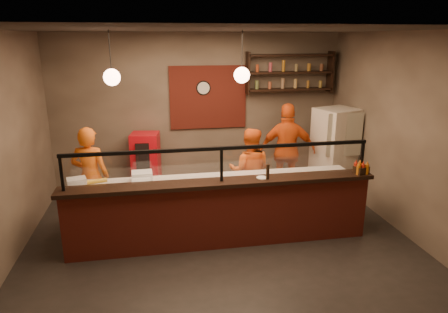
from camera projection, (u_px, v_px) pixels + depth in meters
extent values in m
plane|color=black|center=(218.00, 236.00, 6.48)|extent=(6.00, 6.00, 0.00)
plane|color=#332E28|center=(218.00, 30.00, 5.57)|extent=(6.00, 6.00, 0.00)
plane|color=#7D6C5C|center=(199.00, 112.00, 8.38)|extent=(6.00, 0.00, 6.00)
plane|color=#7D6C5C|center=(4.00, 150.00, 5.52)|extent=(0.00, 5.00, 5.00)
plane|color=#7D6C5C|center=(399.00, 133.00, 6.53)|extent=(0.00, 5.00, 5.00)
plane|color=#7D6C5C|center=(262.00, 207.00, 3.67)|extent=(6.00, 0.00, 6.00)
cube|color=maroon|center=(208.00, 97.00, 8.30)|extent=(1.60, 0.04, 1.30)
cube|color=maroon|center=(222.00, 216.00, 6.06)|extent=(4.60, 0.25, 1.00)
cube|color=black|center=(222.00, 183.00, 5.90)|extent=(4.70, 0.37, 0.06)
cube|color=gray|center=(216.00, 207.00, 6.55)|extent=(4.60, 0.75, 0.85)
cube|color=beige|center=(216.00, 181.00, 6.42)|extent=(4.60, 0.75, 0.05)
cube|color=white|center=(221.00, 165.00, 5.82)|extent=(4.40, 0.02, 0.50)
cube|color=black|center=(221.00, 148.00, 5.75)|extent=(4.50, 0.05, 0.05)
cube|color=black|center=(62.00, 174.00, 5.45)|extent=(0.04, 0.04, 0.50)
cube|color=black|center=(221.00, 165.00, 5.82)|extent=(0.04, 0.04, 0.50)
cube|color=black|center=(362.00, 157.00, 6.20)|extent=(0.04, 0.04, 0.50)
cube|color=black|center=(289.00, 89.00, 8.41)|extent=(1.80, 0.28, 0.04)
cube|color=black|center=(290.00, 72.00, 8.31)|extent=(1.80, 0.28, 0.04)
cube|color=black|center=(290.00, 55.00, 8.21)|extent=(1.80, 0.28, 0.04)
cube|color=black|center=(248.00, 73.00, 8.15)|extent=(0.04, 0.28, 0.85)
cube|color=black|center=(330.00, 72.00, 8.46)|extent=(0.04, 0.28, 0.85)
cylinder|color=black|center=(203.00, 88.00, 8.22)|extent=(0.30, 0.04, 0.30)
cylinder|color=black|center=(110.00, 52.00, 5.59)|extent=(0.01, 0.01, 0.60)
sphere|color=#FFB48C|center=(112.00, 77.00, 5.69)|extent=(0.24, 0.24, 0.24)
cylinder|color=black|center=(242.00, 51.00, 5.91)|extent=(0.01, 0.01, 0.60)
sphere|color=#FFB48C|center=(242.00, 75.00, 6.01)|extent=(0.24, 0.24, 0.24)
imported|color=orange|center=(91.00, 177.00, 6.67)|extent=(0.70, 0.54, 1.71)
imported|color=#E05615|center=(250.00, 171.00, 7.16)|extent=(0.91, 0.80, 1.58)
imported|color=#E45315|center=(287.00, 151.00, 7.86)|extent=(1.18, 0.67, 1.89)
cube|color=beige|center=(335.00, 152.00, 7.99)|extent=(0.92, 0.89, 1.77)
cube|color=red|center=(146.00, 163.00, 8.14)|extent=(0.61, 0.57, 1.26)
cylinder|color=#EDE7C8|center=(273.00, 179.00, 6.45)|extent=(0.56, 0.56, 0.01)
cube|color=silver|center=(77.00, 183.00, 6.09)|extent=(0.32, 0.29, 0.14)
cube|color=white|center=(142.00, 177.00, 6.32)|extent=(0.33, 0.27, 0.16)
cube|color=silver|center=(141.00, 184.00, 6.01)|extent=(0.28, 0.23, 0.14)
cylinder|color=gold|center=(95.00, 181.00, 6.25)|extent=(0.38, 0.15, 0.06)
cube|color=black|center=(361.00, 170.00, 6.21)|extent=(0.24, 0.21, 0.11)
cylinder|color=black|center=(268.00, 172.00, 5.94)|extent=(0.05, 0.05, 0.23)
cylinder|color=silver|center=(262.00, 178.00, 6.02)|extent=(0.17, 0.17, 0.01)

